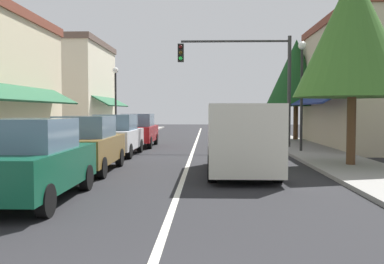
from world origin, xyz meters
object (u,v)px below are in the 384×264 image
(street_lamp_right_mid, at_px, (302,79))
(tree_right_near, at_px, (353,33))
(parked_car_third_left, at_px, (117,135))
(street_lamp_left_far, at_px, (116,92))
(parked_car_far_left, at_px, (138,130))
(parked_car_second_left, at_px, (86,144))
(traffic_signal_mast_arm, at_px, (250,71))
(parked_car_nearest_left, at_px, (31,161))
(tree_right_far, at_px, (296,73))
(van_in_lane, at_px, (241,137))

(street_lamp_right_mid, xyz_separation_m, tree_right_near, (0.61, -4.93, 1.15))
(parked_car_third_left, distance_m, street_lamp_left_far, 8.11)
(street_lamp_left_far, bearing_deg, street_lamp_right_mid, -33.37)
(street_lamp_right_mid, bearing_deg, street_lamp_left_far, 146.63)
(street_lamp_left_far, height_order, tree_right_near, tree_right_near)
(parked_car_third_left, height_order, parked_car_far_left, same)
(parked_car_second_left, relative_size, parked_car_far_left, 1.00)
(traffic_signal_mast_arm, relative_size, street_lamp_left_far, 1.25)
(parked_car_nearest_left, relative_size, tree_right_far, 0.64)
(parked_car_far_left, relative_size, tree_right_near, 0.62)
(parked_car_second_left, height_order, street_lamp_right_mid, street_lamp_right_mid)
(parked_car_second_left, bearing_deg, parked_car_far_left, 88.58)
(parked_car_far_left, xyz_separation_m, van_in_lane, (4.74, -9.92, 0.27))
(traffic_signal_mast_arm, bearing_deg, street_lamp_right_mid, -46.63)
(street_lamp_left_far, xyz_separation_m, tree_right_near, (10.43, -11.40, 1.43))
(parked_car_second_left, distance_m, street_lamp_right_mid, 10.47)
(van_in_lane, xyz_separation_m, traffic_signal_mast_arm, (1.11, 8.68, 2.77))
(parked_car_second_left, height_order, traffic_signal_mast_arm, traffic_signal_mast_arm)
(parked_car_second_left, bearing_deg, parked_car_third_left, 90.32)
(traffic_signal_mast_arm, bearing_deg, parked_car_second_left, -125.15)
(parked_car_third_left, relative_size, street_lamp_right_mid, 0.82)
(street_lamp_right_mid, bearing_deg, parked_car_third_left, -171.94)
(street_lamp_left_far, bearing_deg, parked_car_far_left, -58.18)
(parked_car_nearest_left, bearing_deg, tree_right_far, 62.95)
(parked_car_far_left, bearing_deg, street_lamp_right_mid, -23.91)
(parked_car_far_left, xyz_separation_m, street_lamp_right_mid, (7.97, -3.48, 2.49))
(parked_car_second_left, relative_size, van_in_lane, 0.80)
(parked_car_third_left, distance_m, tree_right_near, 10.22)
(parked_car_far_left, height_order, street_lamp_left_far, street_lamp_left_far)
(street_lamp_right_mid, distance_m, street_lamp_left_far, 11.76)
(van_in_lane, bearing_deg, traffic_signal_mast_arm, 82.96)
(parked_car_far_left, distance_m, van_in_lane, 11.00)
(tree_right_far, bearing_deg, street_lamp_left_far, -172.54)
(street_lamp_left_far, distance_m, tree_right_near, 15.51)
(parked_car_far_left, height_order, tree_right_near, tree_right_near)
(parked_car_nearest_left, height_order, tree_right_far, tree_right_far)
(parked_car_nearest_left, relative_size, traffic_signal_mast_arm, 0.72)
(parked_car_second_left, bearing_deg, street_lamp_left_far, 97.03)
(street_lamp_left_far, bearing_deg, tree_right_near, -47.54)
(street_lamp_right_mid, relative_size, tree_right_far, 0.78)
(street_lamp_left_far, relative_size, tree_right_near, 0.68)
(van_in_lane, xyz_separation_m, tree_right_far, (4.59, 14.37, 3.16))
(van_in_lane, height_order, traffic_signal_mast_arm, traffic_signal_mast_arm)
(parked_car_third_left, height_order, van_in_lane, van_in_lane)
(street_lamp_right_mid, bearing_deg, parked_car_nearest_left, -126.66)
(parked_car_nearest_left, distance_m, traffic_signal_mast_arm, 14.52)
(parked_car_second_left, xyz_separation_m, van_in_lane, (4.83, -0.24, 0.27))
(parked_car_far_left, distance_m, street_lamp_left_far, 4.15)
(parked_car_third_left, height_order, tree_right_far, tree_right_far)
(parked_car_nearest_left, distance_m, street_lamp_right_mid, 13.57)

